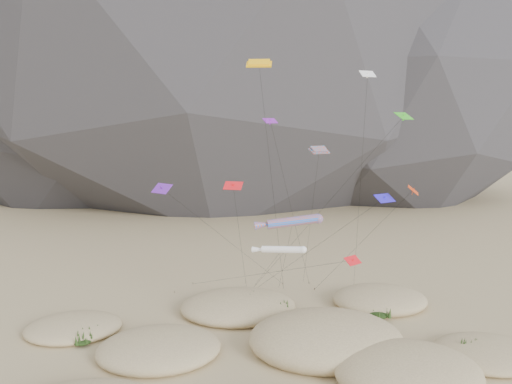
% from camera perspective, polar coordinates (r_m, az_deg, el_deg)
% --- Properties ---
extents(ground, '(500.00, 500.00, 0.00)m').
position_cam_1_polar(ground, '(49.82, 4.65, -19.89)').
color(ground, '#CCB789').
rests_on(ground, ground).
extents(dunes, '(52.95, 34.90, 4.45)m').
position_cam_1_polar(dunes, '(52.98, 2.87, -17.20)').
color(dunes, '#CCB789').
rests_on(dunes, ground).
extents(dune_grass, '(40.87, 29.22, 1.50)m').
position_cam_1_polar(dune_grass, '(51.63, 1.64, -17.78)').
color(dune_grass, black).
rests_on(dune_grass, ground).
extents(kite_stakes, '(25.29, 5.76, 0.30)m').
position_cam_1_polar(kite_stakes, '(71.61, 1.06, -10.86)').
color(kite_stakes, '#3F2D1E').
rests_on(kite_stakes, ground).
extents(rainbow_tube_kite, '(7.85, 14.10, 13.11)m').
position_cam_1_polar(rainbow_tube_kite, '(56.02, 3.97, -3.41)').
color(rainbow_tube_kite, '#EE5219').
rests_on(rainbow_tube_kite, ground).
extents(white_tube_kite, '(5.54, 19.35, 10.40)m').
position_cam_1_polar(white_tube_kite, '(53.62, 2.77, -6.60)').
color(white_tube_kite, white).
rests_on(white_tube_kite, ground).
extents(orange_parafoil, '(6.96, 13.20, 29.98)m').
position_cam_1_polar(orange_parafoil, '(54.82, 0.40, 14.08)').
color(orange_parafoil, '#FEB60D').
rests_on(orange_parafoil, ground).
extents(multi_parafoil, '(3.81, 16.97, 20.72)m').
position_cam_1_polar(multi_parafoil, '(55.43, 7.20, 4.52)').
color(multi_parafoil, red).
rests_on(multi_parafoil, ground).
extents(delta_kites, '(30.71, 23.06, 29.24)m').
position_cam_1_polar(delta_kites, '(57.02, 8.35, 2.17)').
color(delta_kites, green).
rests_on(delta_kites, ground).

